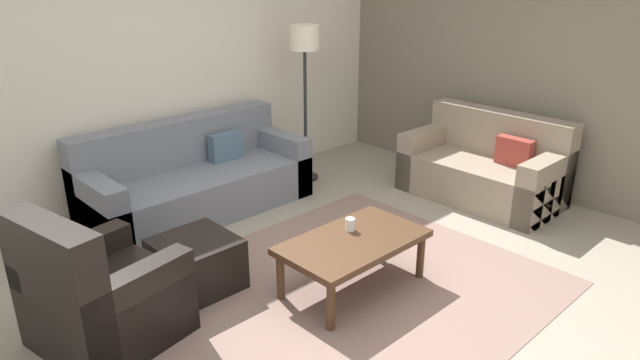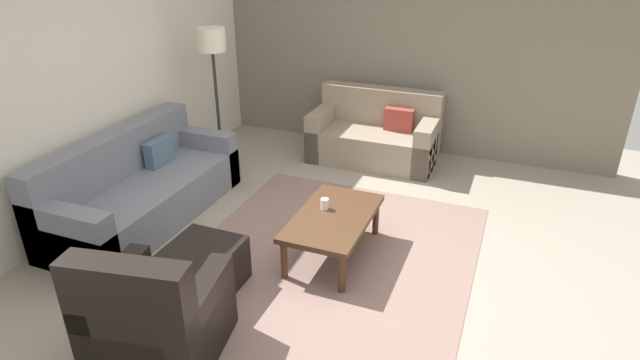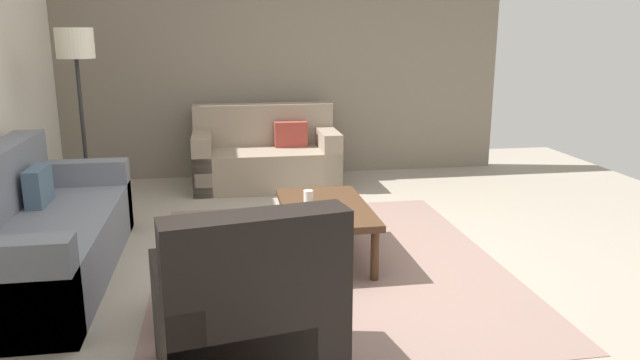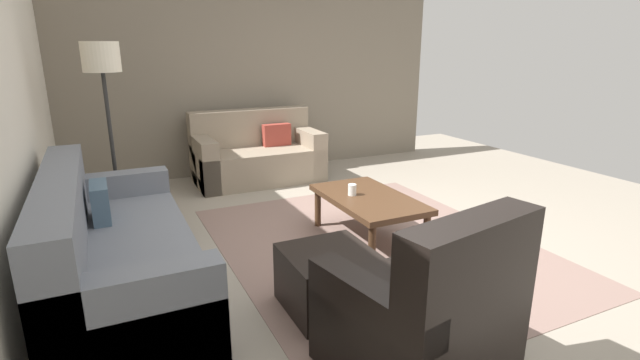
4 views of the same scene
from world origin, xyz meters
name	(u,v)px [view 1 (image 1 of 4)]	position (x,y,z in m)	size (l,w,h in m)	color
ground_plane	(339,294)	(0.00, 0.00, 0.00)	(8.00, 8.00, 0.00)	gray
rear_partition	(149,63)	(0.00, 2.60, 1.40)	(6.00, 0.12, 2.80)	silver
stone_feature_panel	(551,60)	(3.00, 0.00, 1.40)	(0.12, 5.20, 2.80)	slate
area_rug	(339,294)	(0.00, 0.00, 0.00)	(3.07, 2.50, 0.01)	#84685F
couch_main	(193,181)	(0.08, 2.10, 0.30)	(2.20, 0.90, 0.88)	slate
couch_loveseat	(486,169)	(2.47, 0.28, 0.30)	(0.85, 1.57, 0.88)	gray
armchair_leather	(97,302)	(-1.52, 0.66, 0.31)	(0.93, 0.93, 0.95)	black
ottoman	(196,264)	(-0.70, 0.81, 0.20)	(0.56, 0.56, 0.40)	black
coffee_table	(353,245)	(0.15, 0.00, 0.36)	(1.10, 0.64, 0.41)	#472D1C
cup	(350,224)	(0.23, 0.12, 0.46)	(0.07, 0.07, 0.10)	white
lamp_standing	(305,54)	(1.46, 1.97, 1.41)	(0.32, 0.32, 1.71)	black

